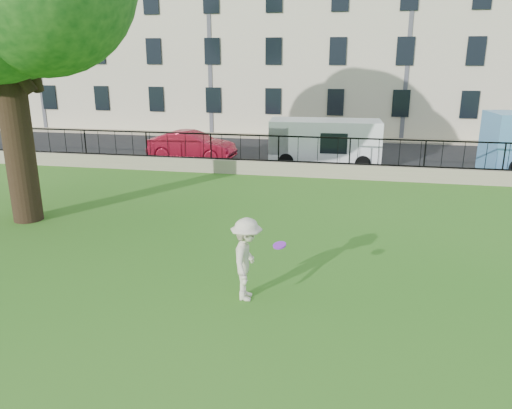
% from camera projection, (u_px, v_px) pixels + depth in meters
% --- Properties ---
extents(ground, '(120.00, 120.00, 0.00)m').
position_uv_depth(ground, '(192.00, 307.00, 10.36)').
color(ground, '#2E711B').
rests_on(ground, ground).
extents(retaining_wall, '(50.00, 0.40, 0.60)m').
position_uv_depth(retaining_wall, '(278.00, 168.00, 21.54)').
color(retaining_wall, gray).
rests_on(retaining_wall, ground).
extents(iron_railing, '(50.00, 0.05, 1.13)m').
position_uv_depth(iron_railing, '(279.00, 149.00, 21.30)').
color(iron_railing, black).
rests_on(iron_railing, retaining_wall).
extents(street, '(60.00, 9.00, 0.01)m').
position_uv_depth(street, '(292.00, 154.00, 26.04)').
color(street, black).
rests_on(street, ground).
extents(sidewalk, '(60.00, 1.40, 0.12)m').
position_uv_depth(sidewalk, '(302.00, 138.00, 30.91)').
color(sidewalk, gray).
rests_on(sidewalk, ground).
extents(building_row, '(56.40, 10.40, 13.80)m').
position_uv_depth(building_row, '(313.00, 25.00, 34.25)').
color(building_row, beige).
rests_on(building_row, ground).
extents(man, '(0.74, 1.20, 1.80)m').
position_uv_depth(man, '(247.00, 259.00, 10.49)').
color(man, beige).
rests_on(man, ground).
extents(frisbee, '(0.28, 0.29, 0.12)m').
position_uv_depth(frisbee, '(280.00, 245.00, 9.99)').
color(frisbee, purple).
extents(red_sedan, '(4.36, 1.77, 1.41)m').
position_uv_depth(red_sedan, '(192.00, 146.00, 24.53)').
color(red_sedan, maroon).
rests_on(red_sedan, street).
extents(white_van, '(5.16, 2.25, 2.13)m').
position_uv_depth(white_van, '(325.00, 143.00, 23.25)').
color(white_van, white).
rests_on(white_van, street).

